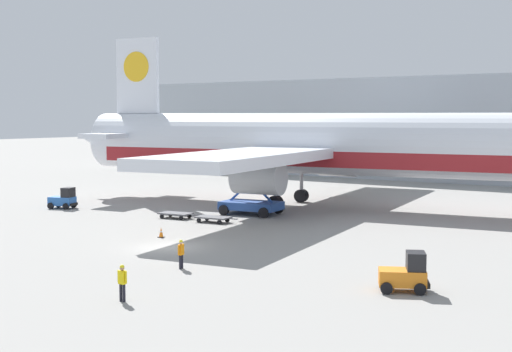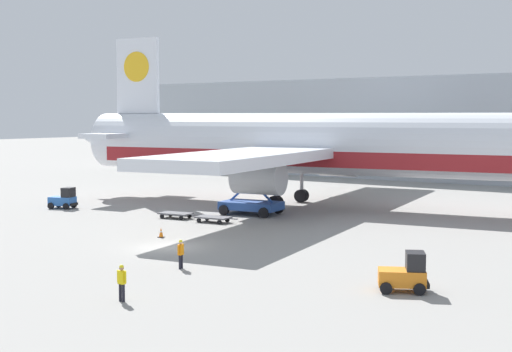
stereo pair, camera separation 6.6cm
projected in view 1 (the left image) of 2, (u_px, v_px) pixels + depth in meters
name	position (u px, v px, depth m)	size (l,w,h in m)	color
ground_plane	(168.00, 247.00, 47.37)	(400.00, 400.00, 0.00)	gray
terminal_building	(419.00, 128.00, 103.24)	(90.00, 18.20, 14.00)	#9EA8B2
airplane_main	(322.00, 146.00, 67.51)	(57.86, 48.65, 17.00)	silver
scissor_lift_loader	(251.00, 192.00, 63.09)	(5.57, 4.01, 5.29)	#284C99
baggage_tug_foreground	(406.00, 274.00, 35.37)	(2.81, 2.46, 2.00)	orange
baggage_tug_mid	(64.00, 199.00, 67.26)	(2.76, 2.27, 2.00)	#2D66B7
baggage_dolly_lead	(176.00, 214.00, 60.76)	(3.76, 1.80, 0.48)	#56565B
baggage_dolly_second	(213.00, 218.00, 58.43)	(3.76, 1.80, 0.48)	#56565B
ground_crew_near	(181.00, 252.00, 40.60)	(0.28, 0.56, 1.69)	black
ground_crew_far	(122.00, 280.00, 33.41)	(0.57, 0.23, 1.76)	black
traffic_cone_near	(161.00, 232.00, 51.19)	(0.40, 0.40, 0.74)	black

